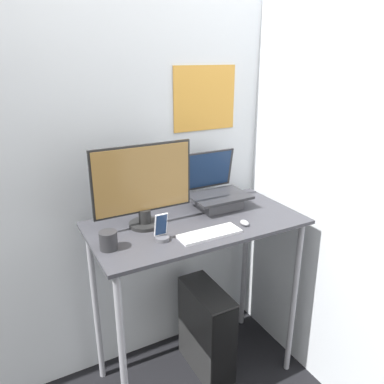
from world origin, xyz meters
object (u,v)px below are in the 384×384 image
Objects in this scene: mouse at (244,223)px; cell_phone at (162,232)px; monitor at (143,187)px; laptop at (217,194)px; keyboard at (210,234)px; computer_tower at (206,330)px.

cell_phone is (-0.47, 0.05, 0.03)m from mouse.
laptop is at bearing 6.10° from monitor.
monitor is 0.27m from cell_phone.
monitor is 1.64× the size of keyboard.
keyboard is at bearing -176.82° from mouse.
cell_phone is (0.01, -0.20, -0.18)m from monitor.
laptop is 0.58× the size of computer_tower.
computer_tower is at bearing 19.69° from cell_phone.
laptop is at bearing 88.06° from mouse.
mouse is 0.10× the size of computer_tower.
monitor is at bearing 167.61° from computer_tower.
cell_phone is at bearing 173.66° from mouse.
cell_phone is 0.24× the size of computer_tower.
computer_tower is (-0.13, 0.17, -0.80)m from mouse.
monitor reaches higher than mouse.
keyboard is 0.25m from cell_phone.
computer_tower is at bearing 125.82° from mouse.
monitor reaches higher than cell_phone.
mouse is at bearing 3.18° from keyboard.
laptop reaches higher than keyboard.
cell_phone is (-0.24, 0.06, 0.03)m from keyboard.
keyboard is 2.32× the size of cell_phone.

